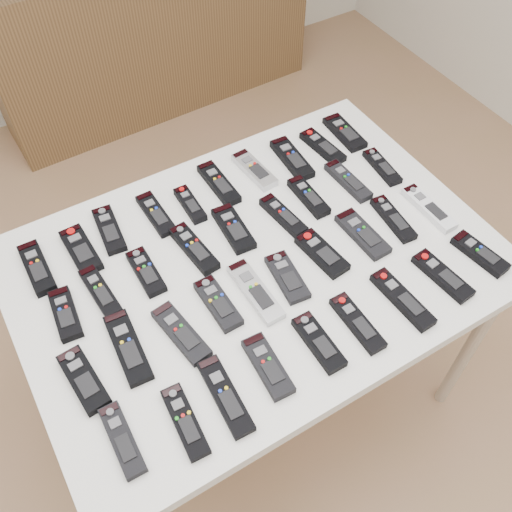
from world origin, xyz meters
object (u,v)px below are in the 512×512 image
remote_12 (146,272)px  remote_32 (268,366)px  remote_22 (218,303)px  remote_27 (393,219)px  remote_19 (84,380)px  remote_35 (402,299)px  remote_29 (122,440)px  remote_34 (357,323)px  remote_26 (363,234)px  table (256,274)px  remote_31 (225,396)px  remote_8 (323,147)px  remote_21 (181,333)px  remote_16 (309,197)px  remote_33 (319,342)px  remote_25 (322,253)px  remote_36 (443,276)px  remote_14 (233,228)px  remote_1 (81,250)px  remote_30 (185,421)px  remote_9 (345,133)px  remote_23 (255,291)px  remote_6 (254,170)px  remote_11 (100,292)px  remote_37 (480,254)px  remote_18 (382,167)px  remote_17 (348,181)px  remote_20 (128,347)px  remote_3 (156,214)px  remote_13 (194,249)px  remote_0 (37,268)px  remote_15 (283,216)px  remote_5 (219,184)px  remote_2 (109,230)px  remote_24 (287,277)px  remote_10 (65,314)px  remote_28 (429,208)px  remote_7 (292,159)px

remote_12 → remote_32: (0.13, -0.39, 0.00)m
remote_22 → remote_27: 0.56m
remote_19 → remote_35: 0.79m
remote_29 → remote_34: bearing=-1.1°
remote_26 → table: bearing=163.8°
table → remote_35: bearing=-50.6°
table → remote_31: (-0.26, -0.30, 0.07)m
remote_8 → remote_26: same height
remote_8 → remote_21: 0.77m
remote_8 → remote_19: remote_19 is taller
remote_16 → remote_33: same height
remote_25 → remote_36: 0.31m
remote_14 → remote_36: 0.57m
remote_1 → remote_30: bearing=-89.0°
remote_8 → remote_9: bearing=5.7°
remote_14 → remote_36: same height
remote_14 → remote_23: (-0.06, -0.21, -0.00)m
remote_6 → remote_19: (-0.68, -0.39, 0.00)m
remote_11 → remote_9: bearing=7.7°
remote_34 → remote_37: size_ratio=1.10×
remote_18 → remote_1: bearing=175.4°
remote_22 → remote_23: size_ratio=0.80×
remote_17 → remote_20: 0.80m
remote_22 → remote_25: size_ratio=1.01×
remote_3 → remote_14: remote_14 is taller
remote_12 → remote_37: (0.79, -0.40, 0.00)m
remote_13 → remote_29: remote_13 is taller
remote_11 → remote_29: 0.39m
remote_16 → remote_33: 0.48m
remote_0 → remote_26: (0.80, -0.34, -0.00)m
remote_3 → remote_25: bearing=-49.3°
remote_21 → remote_35: (0.52, -0.20, 0.00)m
remote_17 → remote_32: (-0.52, -0.39, 0.00)m
remote_11 → remote_26: size_ratio=0.96×
remote_30 → remote_16: bearing=38.2°
remote_9 → remote_15: (-0.36, -0.20, 0.00)m
remote_31 → remote_5: bearing=65.6°
remote_2 → remote_12: size_ratio=1.09×
remote_1 → remote_15: size_ratio=0.99×
remote_21 → remote_24: (0.31, 0.01, -0.00)m
remote_0 → remote_10: size_ratio=1.17×
remote_28 → remote_36: same height
remote_0 → remote_29: remote_0 is taller
remote_13 → remote_14: 0.13m
remote_7 → remote_33: (-0.30, -0.57, 0.00)m
remote_35 → remote_26: bearing=75.5°
remote_3 → remote_1: bearing=-176.5°
table → remote_33: remote_33 is taller
remote_31 → remote_6: bearing=57.0°
remote_14 → remote_33: (-0.00, -0.41, 0.00)m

